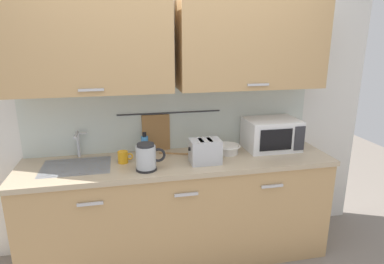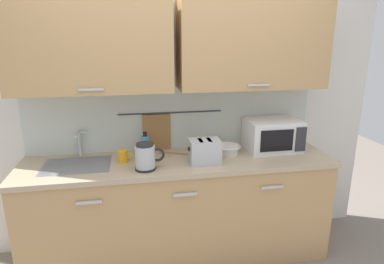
{
  "view_description": "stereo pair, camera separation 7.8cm",
  "coord_description": "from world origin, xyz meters",
  "px_view_note": "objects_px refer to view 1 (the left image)",
  "views": [
    {
      "loc": [
        -0.43,
        -2.21,
        1.87
      ],
      "look_at": [
        0.12,
        0.33,
        1.12
      ],
      "focal_mm": 31.13,
      "sensor_mm": 36.0,
      "label": 1
    },
    {
      "loc": [
        -0.35,
        -2.23,
        1.87
      ],
      "look_at": [
        0.12,
        0.33,
        1.12
      ],
      "focal_mm": 31.13,
      "sensor_mm": 36.0,
      "label": 2
    }
  ],
  "objects_px": {
    "dish_soap_bottle": "(145,145)",
    "mug_near_sink": "(123,157)",
    "electric_kettle": "(147,157)",
    "toaster": "(205,151)",
    "microwave": "(271,134)",
    "mixing_bowl": "(228,148)",
    "wooden_spoon": "(179,154)"
  },
  "relations": [
    {
      "from": "dish_soap_bottle",
      "to": "toaster",
      "type": "distance_m",
      "value": 0.54
    },
    {
      "from": "electric_kettle",
      "to": "mug_near_sink",
      "type": "relative_size",
      "value": 1.89
    },
    {
      "from": "electric_kettle",
      "to": "mug_near_sink",
      "type": "height_order",
      "value": "electric_kettle"
    },
    {
      "from": "dish_soap_bottle",
      "to": "toaster",
      "type": "bearing_deg",
      "value": -32.57
    },
    {
      "from": "toaster",
      "to": "wooden_spoon",
      "type": "relative_size",
      "value": 0.95
    },
    {
      "from": "dish_soap_bottle",
      "to": "electric_kettle",
      "type": "bearing_deg",
      "value": -91.93
    },
    {
      "from": "microwave",
      "to": "toaster",
      "type": "height_order",
      "value": "microwave"
    },
    {
      "from": "electric_kettle",
      "to": "mixing_bowl",
      "type": "height_order",
      "value": "electric_kettle"
    },
    {
      "from": "microwave",
      "to": "toaster",
      "type": "bearing_deg",
      "value": -162.04
    },
    {
      "from": "mixing_bowl",
      "to": "microwave",
      "type": "bearing_deg",
      "value": 6.47
    },
    {
      "from": "electric_kettle",
      "to": "toaster",
      "type": "relative_size",
      "value": 0.89
    },
    {
      "from": "dish_soap_bottle",
      "to": "wooden_spoon",
      "type": "height_order",
      "value": "dish_soap_bottle"
    },
    {
      "from": "microwave",
      "to": "dish_soap_bottle",
      "type": "xyz_separation_m",
      "value": [
        -1.11,
        0.08,
        -0.05
      ]
    },
    {
      "from": "electric_kettle",
      "to": "toaster",
      "type": "height_order",
      "value": "electric_kettle"
    },
    {
      "from": "microwave",
      "to": "wooden_spoon",
      "type": "relative_size",
      "value": 1.71
    },
    {
      "from": "microwave",
      "to": "electric_kettle",
      "type": "height_order",
      "value": "microwave"
    },
    {
      "from": "microwave",
      "to": "toaster",
      "type": "relative_size",
      "value": 1.8
    },
    {
      "from": "mug_near_sink",
      "to": "mixing_bowl",
      "type": "height_order",
      "value": "mug_near_sink"
    },
    {
      "from": "wooden_spoon",
      "to": "electric_kettle",
      "type": "bearing_deg",
      "value": -135.88
    },
    {
      "from": "microwave",
      "to": "mixing_bowl",
      "type": "height_order",
      "value": "microwave"
    },
    {
      "from": "dish_soap_bottle",
      "to": "wooden_spoon",
      "type": "relative_size",
      "value": 0.73
    },
    {
      "from": "microwave",
      "to": "toaster",
      "type": "xyz_separation_m",
      "value": [
        -0.66,
        -0.21,
        -0.04
      ]
    },
    {
      "from": "microwave",
      "to": "wooden_spoon",
      "type": "xyz_separation_m",
      "value": [
        -0.83,
        0.02,
        -0.13
      ]
    },
    {
      "from": "dish_soap_bottle",
      "to": "toaster",
      "type": "xyz_separation_m",
      "value": [
        0.45,
        -0.29,
        0.01
      ]
    },
    {
      "from": "electric_kettle",
      "to": "dish_soap_bottle",
      "type": "height_order",
      "value": "electric_kettle"
    },
    {
      "from": "microwave",
      "to": "electric_kettle",
      "type": "distance_m",
      "value": 1.16
    },
    {
      "from": "dish_soap_bottle",
      "to": "mug_near_sink",
      "type": "xyz_separation_m",
      "value": [
        -0.18,
        -0.16,
        -0.04
      ]
    },
    {
      "from": "electric_kettle",
      "to": "microwave",
      "type": "bearing_deg",
      "value": 13.41
    },
    {
      "from": "electric_kettle",
      "to": "mug_near_sink",
      "type": "xyz_separation_m",
      "value": [
        -0.17,
        0.19,
        -0.05
      ]
    },
    {
      "from": "microwave",
      "to": "mug_near_sink",
      "type": "relative_size",
      "value": 3.83
    },
    {
      "from": "electric_kettle",
      "to": "mixing_bowl",
      "type": "xyz_separation_m",
      "value": [
        0.71,
        0.22,
        -0.06
      ]
    },
    {
      "from": "toaster",
      "to": "electric_kettle",
      "type": "bearing_deg",
      "value": -173.32
    }
  ]
}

